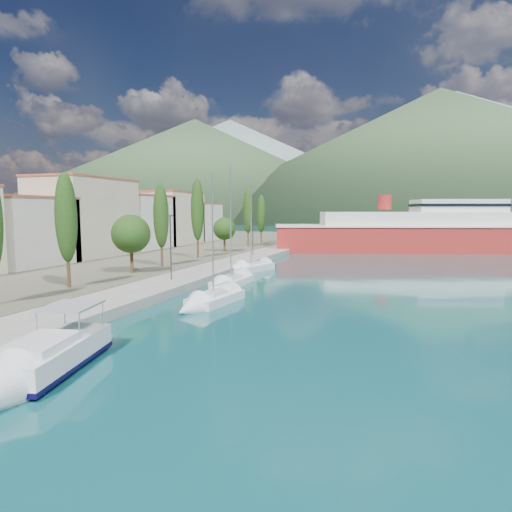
% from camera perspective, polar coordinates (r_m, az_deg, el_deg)
% --- Properties ---
extents(ground, '(1400.00, 1400.00, 0.00)m').
position_cam_1_polar(ground, '(140.27, 14.13, 2.90)').
color(ground, '#114C51').
extents(quay, '(5.00, 88.00, 0.80)m').
position_cam_1_polar(quay, '(50.46, -5.29, -1.79)').
color(quay, gray).
rests_on(quay, ground).
extents(land_strip, '(70.00, 148.00, 0.70)m').
position_cam_1_polar(land_strip, '(80.98, -27.50, 0.47)').
color(land_strip, '#565644').
rests_on(land_strip, ground).
extents(hills_far, '(1480.00, 900.00, 180.00)m').
position_cam_1_polar(hills_far, '(654.65, 30.56, 11.38)').
color(hills_far, gray).
rests_on(hills_far, ground).
extents(town_buildings, '(9.20, 69.20, 11.30)m').
position_cam_1_polar(town_buildings, '(71.32, -18.78, 4.37)').
color(town_buildings, beige).
rests_on(town_buildings, land_strip).
extents(tree_row, '(4.05, 62.12, 10.97)m').
position_cam_1_polar(tree_row, '(56.96, -9.41, 4.63)').
color(tree_row, '#47301E').
rests_on(tree_row, land_strip).
extents(lamp_posts, '(0.15, 48.31, 6.06)m').
position_cam_1_polar(lamp_posts, '(40.61, -11.50, 1.44)').
color(lamp_posts, '#2D2D33').
rests_on(lamp_posts, quay).
extents(motor_cruiser, '(4.73, 9.58, 3.40)m').
position_cam_1_polar(motor_cruiser, '(20.92, -27.80, -13.37)').
color(motor_cruiser, black).
rests_on(motor_cruiser, ground).
extents(sailboat_near, '(3.27, 7.87, 10.97)m').
position_cam_1_polar(sailboat_near, '(32.60, -7.11, -6.34)').
color(sailboat_near, silver).
rests_on(sailboat_near, ground).
extents(sailboat_mid, '(2.41, 8.68, 12.44)m').
position_cam_1_polar(sailboat_mid, '(40.16, -4.30, -3.95)').
color(sailboat_mid, silver).
rests_on(sailboat_mid, ground).
extents(sailboat_far, '(4.77, 8.35, 11.70)m').
position_cam_1_polar(sailboat_far, '(50.58, -1.70, -1.84)').
color(sailboat_far, silver).
rests_on(sailboat_far, ground).
extents(ferry, '(54.50, 25.91, 10.62)m').
position_cam_1_polar(ferry, '(82.68, 21.75, 2.83)').
color(ferry, '#A4241F').
rests_on(ferry, ground).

